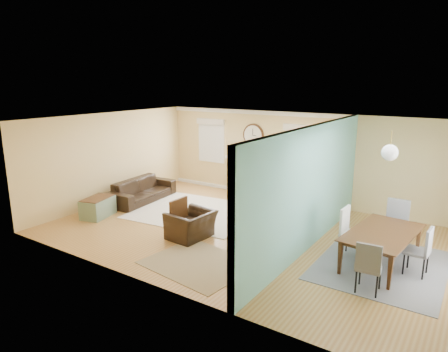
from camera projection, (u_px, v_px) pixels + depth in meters
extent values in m
plane|color=#A06830|center=(245.00, 233.00, 9.34)|extent=(9.00, 9.00, 0.00)
cube|color=#DFBC6E|center=(299.00, 158.00, 11.46)|extent=(9.00, 0.02, 2.60)
cube|color=#DFBC6E|center=(154.00, 215.00, 6.60)|extent=(9.00, 0.02, 2.60)
cube|color=#DFBC6E|center=(111.00, 158.00, 11.45)|extent=(0.02, 6.00, 2.60)
cube|color=white|center=(247.00, 121.00, 8.73)|extent=(9.00, 6.00, 0.02)
cube|color=#DFBC6E|center=(331.00, 175.00, 9.36)|extent=(0.12, 3.20, 2.60)
cube|color=#DFBC6E|center=(248.00, 224.00, 6.20)|extent=(0.12, 1.00, 2.60)
cube|color=#DFBC6E|center=(288.00, 142.00, 7.08)|extent=(0.12, 1.80, 0.40)
cube|color=white|center=(301.00, 200.00, 8.15)|extent=(0.04, 0.12, 2.20)
cube|color=white|center=(259.00, 226.00, 6.69)|extent=(0.04, 0.12, 2.20)
cube|color=white|center=(284.00, 153.00, 7.16)|extent=(0.04, 1.92, 0.12)
cube|color=#78CBC6|center=(312.00, 189.00, 8.19)|extent=(0.02, 6.00, 2.60)
cube|color=white|center=(251.00, 177.00, 12.35)|extent=(1.50, 0.24, 1.10)
cube|color=white|center=(251.00, 159.00, 12.19)|extent=(1.70, 0.30, 0.08)
cube|color=black|center=(253.00, 178.00, 12.44)|extent=(0.85, 0.02, 0.75)
cube|color=gold|center=(251.00, 181.00, 12.37)|extent=(0.85, 0.02, 0.62)
cylinder|color=#4C2B14|center=(253.00, 135.00, 12.12)|extent=(0.70, 0.06, 0.70)
cylinder|color=silver|center=(253.00, 135.00, 12.09)|extent=(0.60, 0.01, 0.60)
cube|color=black|center=(253.00, 132.00, 12.06)|extent=(0.02, 0.01, 0.20)
cube|color=black|center=(254.00, 135.00, 12.05)|extent=(0.12, 0.01, 0.02)
cube|color=white|center=(212.00, 141.00, 13.03)|extent=(0.90, 0.03, 1.30)
cube|color=white|center=(211.00, 141.00, 13.00)|extent=(1.00, 0.04, 1.40)
cube|color=beige|center=(211.00, 122.00, 12.82)|extent=(1.05, 0.10, 0.18)
cube|color=white|center=(301.00, 150.00, 11.36)|extent=(0.90, 0.03, 1.30)
cube|color=white|center=(300.00, 150.00, 11.34)|extent=(1.00, 0.04, 1.40)
cube|color=beige|center=(301.00, 128.00, 11.16)|extent=(1.05, 0.10, 0.18)
cylinder|color=gold|center=(391.00, 139.00, 7.15)|extent=(0.02, 0.02, 0.30)
sphere|color=white|center=(390.00, 153.00, 7.21)|extent=(0.30, 0.30, 0.30)
cube|color=beige|center=(196.00, 212.00, 10.79)|extent=(3.40, 3.03, 0.02)
cube|color=#967E5C|center=(199.00, 263.00, 7.77)|extent=(2.14, 1.83, 0.01)
cube|color=slate|center=(382.00, 265.00, 7.69)|extent=(2.24, 2.80, 0.01)
imported|color=black|center=(142.00, 190.00, 11.74)|extent=(1.08, 2.30, 0.65)
imported|color=black|center=(191.00, 225.00, 8.95)|extent=(0.92, 1.03, 0.63)
imported|color=#06613A|center=(282.00, 198.00, 10.93)|extent=(0.99, 1.00, 0.67)
cube|color=slate|center=(98.00, 207.00, 10.39)|extent=(0.75, 0.99, 0.49)
cube|color=#4C2B14|center=(97.00, 198.00, 10.34)|extent=(0.71, 0.94, 0.02)
cube|color=brown|center=(318.00, 206.00, 10.04)|extent=(0.52, 1.57, 0.80)
cube|color=#4C2B14|center=(301.00, 203.00, 9.76)|extent=(0.01, 0.42, 0.22)
cube|color=#4C2B14|center=(301.00, 213.00, 9.83)|extent=(0.01, 0.42, 0.22)
cube|color=#4C2B14|center=(308.00, 198.00, 10.15)|extent=(0.01, 0.42, 0.22)
cube|color=#4C2B14|center=(308.00, 208.00, 10.21)|extent=(0.01, 0.42, 0.22)
cube|color=#4C2B14|center=(315.00, 194.00, 10.53)|extent=(0.01, 0.42, 0.22)
cube|color=#4C2B14|center=(315.00, 204.00, 10.59)|extent=(0.01, 0.42, 0.22)
imported|color=black|center=(319.00, 179.00, 9.89)|extent=(0.14, 1.03, 0.59)
cylinder|color=white|center=(305.00, 222.00, 9.39)|extent=(0.32, 0.32, 0.47)
imported|color=#337F33|center=(305.00, 203.00, 9.28)|extent=(0.40, 0.35, 0.42)
imported|color=#4C2B14|center=(383.00, 249.00, 7.61)|extent=(1.28, 2.04, 0.68)
cube|color=slate|center=(395.00, 226.00, 8.40)|extent=(0.47, 0.47, 0.05)
cube|color=slate|center=(396.00, 214.00, 8.34)|extent=(0.46, 0.06, 0.54)
cylinder|color=black|center=(405.00, 236.00, 8.52)|extent=(0.03, 0.03, 0.45)
cylinder|color=black|center=(402.00, 242.00, 8.21)|extent=(0.03, 0.03, 0.45)
cylinder|color=black|center=(386.00, 233.00, 8.71)|extent=(0.03, 0.03, 0.45)
cylinder|color=black|center=(383.00, 239.00, 8.40)|extent=(0.03, 0.03, 0.45)
cube|color=slate|center=(369.00, 268.00, 6.64)|extent=(0.43, 0.43, 0.05)
cube|color=slate|center=(370.00, 254.00, 6.59)|extent=(0.41, 0.08, 0.48)
cylinder|color=black|center=(356.00, 282.00, 6.64)|extent=(0.03, 0.03, 0.41)
cylinder|color=black|center=(360.00, 274.00, 6.91)|extent=(0.03, 0.03, 0.41)
cylinder|color=black|center=(377.00, 287.00, 6.48)|extent=(0.03, 0.03, 0.41)
cylinder|color=black|center=(380.00, 279.00, 6.76)|extent=(0.03, 0.03, 0.41)
cube|color=white|center=(353.00, 235.00, 7.94)|extent=(0.47, 0.47, 0.05)
cube|color=white|center=(354.00, 222.00, 7.88)|extent=(0.07, 0.45, 0.53)
cylinder|color=black|center=(347.00, 242.00, 8.25)|extent=(0.03, 0.03, 0.45)
cylinder|color=black|center=(364.00, 246.00, 8.04)|extent=(0.03, 0.03, 0.45)
cylinder|color=black|center=(340.00, 247.00, 7.97)|extent=(0.03, 0.03, 0.45)
cylinder|color=black|center=(358.00, 252.00, 7.76)|extent=(0.03, 0.03, 0.45)
cube|color=slate|center=(417.00, 252.00, 7.25)|extent=(0.44, 0.44, 0.05)
cube|color=slate|center=(418.00, 240.00, 7.19)|extent=(0.08, 0.41, 0.48)
cylinder|color=black|center=(423.00, 270.00, 7.08)|extent=(0.03, 0.03, 0.41)
cylinder|color=black|center=(403.00, 264.00, 7.27)|extent=(0.03, 0.03, 0.41)
cylinder|color=black|center=(427.00, 263.00, 7.33)|extent=(0.03, 0.03, 0.41)
cylinder|color=black|center=(408.00, 258.00, 7.53)|extent=(0.03, 0.03, 0.41)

